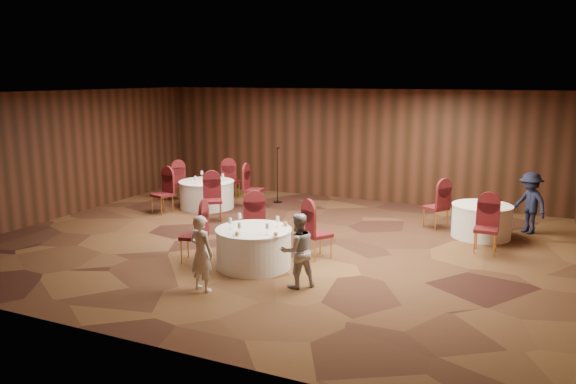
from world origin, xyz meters
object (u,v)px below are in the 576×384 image
at_px(table_left, 207,194).
at_px(table_main, 254,247).
at_px(woman_a, 201,253).
at_px(woman_b, 297,250).
at_px(table_right, 481,221).
at_px(mic_stand, 278,187).
at_px(man_c, 530,203).

bearing_deg(table_left, table_main, -47.57).
distance_m(woman_a, woman_b, 1.61).
distance_m(table_main, woman_a, 1.47).
relative_size(table_main, table_right, 1.09).
relative_size(mic_stand, man_c, 1.12).
bearing_deg(woman_b, table_main, -73.39).
height_order(mic_stand, man_c, mic_stand).
xyz_separation_m(mic_stand, woman_b, (3.16, -5.80, 0.18)).
xyz_separation_m(woman_b, man_c, (3.47, 5.31, 0.06)).
distance_m(table_main, man_c, 6.61).
bearing_deg(man_c, mic_stand, -140.43).
height_order(table_right, woman_a, woman_a).
distance_m(table_right, mic_stand, 5.83).
bearing_deg(table_right, mic_stand, 167.20).
bearing_deg(woman_a, table_right, -114.62).
height_order(table_right, woman_b, woman_b).
xyz_separation_m(table_main, mic_stand, (-1.99, 5.19, 0.09)).
relative_size(table_right, woman_a, 1.01).
bearing_deg(man_c, table_left, -129.93).
xyz_separation_m(woman_a, man_c, (4.86, 6.13, 0.06)).
distance_m(table_main, woman_b, 1.34).
bearing_deg(woman_a, man_c, -116.76).
bearing_deg(table_left, mic_stand, 42.86).
bearing_deg(table_left, woman_a, -58.10).
height_order(table_main, woman_a, woman_a).
relative_size(table_main, man_c, 1.01).
distance_m(table_main, table_right, 5.37).
distance_m(table_left, mic_stand, 2.03).
xyz_separation_m(table_main, table_left, (-3.48, 3.81, 0.00)).
bearing_deg(table_right, table_main, -133.40).
relative_size(table_right, woman_b, 1.02).
distance_m(table_right, woman_b, 5.18).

